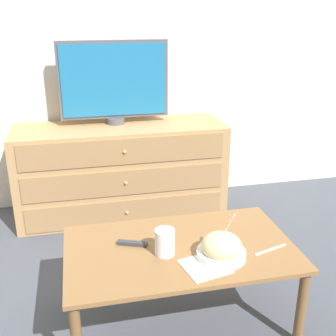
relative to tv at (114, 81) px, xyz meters
The scene contains 10 objects.
ground_plane 0.97m from the tv, 89.73° to the left, with size 12.00×12.00×0.00m, color #474C56.
wall_back 0.41m from the tv, 89.76° to the left, with size 12.00×0.05×2.60m.
dresser 0.63m from the tv, 75.90° to the right, with size 1.45×0.48×0.66m.
tv is the anchor object (origin of this frame).
coffee_table 1.42m from the tv, 83.28° to the right, with size 1.04×0.61×0.40m.
takeout_bowl 1.52m from the tv, 77.71° to the right, with size 0.21×0.21×0.20m.
drink_cup 1.41m from the tv, 86.94° to the right, with size 0.09×0.09×0.12m.
napkin 1.57m from the tv, 81.56° to the right, with size 0.21×0.21×0.00m.
knife 1.59m from the tv, 68.71° to the right, with size 0.17×0.06×0.01m.
remote_control 1.33m from the tv, 92.82° to the right, with size 0.14×0.07×0.02m.
Camera 1 is at (-0.26, -3.07, 1.42)m, focal length 45.00 mm.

